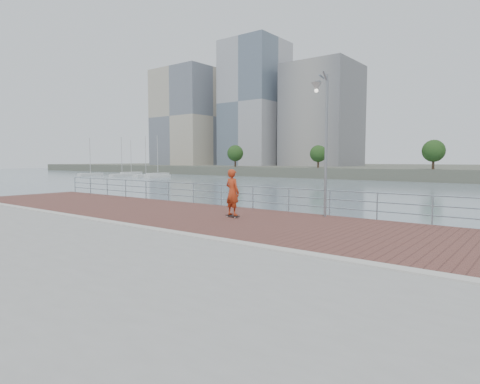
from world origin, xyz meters
The scene contains 9 objects.
water centered at (0.00, 0.00, -2.00)m, with size 400.00×400.00×0.00m, color slate.
seawall centered at (0.00, -5.00, -1.00)m, with size 40.00×24.00×2.00m, color gray.
brick_lane centered at (0.00, 3.60, 0.01)m, with size 40.00×6.80×0.02m, color brown.
curb centered at (0.00, 0.00, 0.03)m, with size 40.00×0.40×0.06m, color #B7B5AD.
guardrail centered at (0.00, 7.00, 0.69)m, with size 39.06×0.06×1.13m.
street_lamp centered at (1.05, 6.08, 4.08)m, with size 0.42×1.22×5.74m.
skateboard centered at (-1.91, 3.94, 0.08)m, with size 0.73×0.27×0.08m.
skateboarder centered at (-1.91, 3.94, 1.07)m, with size 0.70×0.46×1.93m, color #AE3417.
marina centered at (-80.92, 59.09, -1.53)m, with size 26.90×21.18×10.34m.
Camera 1 is at (8.53, -8.96, 2.43)m, focal length 30.00 mm.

